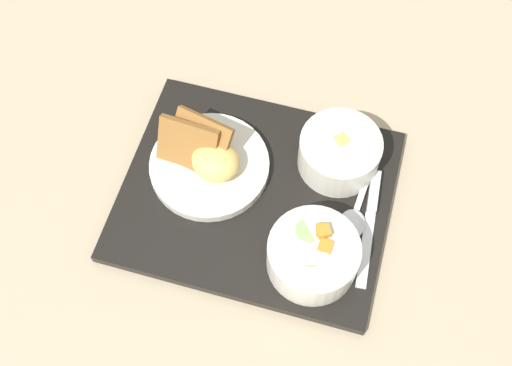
{
  "coord_description": "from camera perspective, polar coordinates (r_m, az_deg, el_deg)",
  "views": [
    {
      "loc": [
        -0.08,
        0.42,
        0.86
      ],
      "look_at": [
        0.0,
        0.0,
        0.05
      ],
      "focal_mm": 45.0,
      "sensor_mm": 36.0,
      "label": 1
    }
  ],
  "objects": [
    {
      "name": "plate_main",
      "position": [
        0.96,
        -4.34,
        1.97
      ],
      "size": [
        0.18,
        0.18,
        0.09
      ],
      "color": "silver",
      "rests_on": "serving_tray"
    },
    {
      "name": "ground_plane",
      "position": [
        0.97,
        -0.0,
        -1.28
      ],
      "size": [
        4.0,
        4.0,
        0.0
      ],
      "primitive_type": "plane",
      "color": "tan"
    },
    {
      "name": "bowl_salad",
      "position": [
        0.88,
        5.11,
        -6.35
      ],
      "size": [
        0.13,
        0.13,
        0.07
      ],
      "color": "silver",
      "rests_on": "serving_tray"
    },
    {
      "name": "knife",
      "position": [
        0.95,
        10.23,
        -2.19
      ],
      "size": [
        0.02,
        0.18,
        0.01
      ],
      "rotation": [
        0.0,
        0.0,
        1.56
      ],
      "color": "silver",
      "rests_on": "serving_tray"
    },
    {
      "name": "spoon",
      "position": [
        0.94,
        8.85,
        -2.59
      ],
      "size": [
        0.05,
        0.16,
        0.01
      ],
      "rotation": [
        0.0,
        0.0,
        1.4
      ],
      "color": "silver",
      "rests_on": "serving_tray"
    },
    {
      "name": "bowl_soup",
      "position": [
        0.95,
        7.45,
        2.85
      ],
      "size": [
        0.12,
        0.12,
        0.06
      ],
      "color": "silver",
      "rests_on": "serving_tray"
    },
    {
      "name": "serving_tray",
      "position": [
        0.96,
        -0.0,
        -1.06
      ],
      "size": [
        0.42,
        0.36,
        0.02
      ],
      "color": "black",
      "rests_on": "ground_plane"
    }
  ]
}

